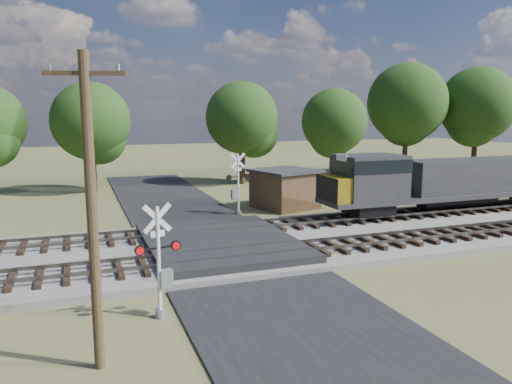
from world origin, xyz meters
name	(u,v)px	position (x,y,z in m)	size (l,w,h in m)	color
ground	(223,253)	(0.00, 0.00, 0.00)	(160.00, 160.00, 0.00)	#4F552D
ballast_bed	(392,231)	(10.00, 0.50, 0.15)	(140.00, 10.00, 0.30)	gray
road	(223,252)	(0.00, 0.00, 0.04)	(7.00, 60.00, 0.08)	black
crossing_panel	(220,244)	(0.00, 0.50, 0.32)	(7.00, 9.00, 0.62)	#262628
track_near	(299,249)	(3.12, -2.00, 0.41)	(140.00, 2.60, 0.33)	black
track_far	(261,226)	(3.12, 3.00, 0.41)	(140.00, 2.60, 0.33)	black
crossing_signal_near	(161,271)	(-4.00, -6.61, 1.61)	(1.55, 0.40, 3.86)	silver
crossing_signal_far	(237,189)	(3.37, 8.17, 1.70)	(1.65, 0.38, 4.09)	silver
utility_pole	(92,207)	(-6.13, -9.32, 4.36)	(1.95, 0.72, 8.23)	#3A291A
equipment_shed	(285,188)	(7.32, 9.40, 1.38)	(4.98, 4.98, 2.72)	#47321E
treeline	(318,112)	(15.37, 20.31, 6.65)	(82.86, 11.53, 11.73)	black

